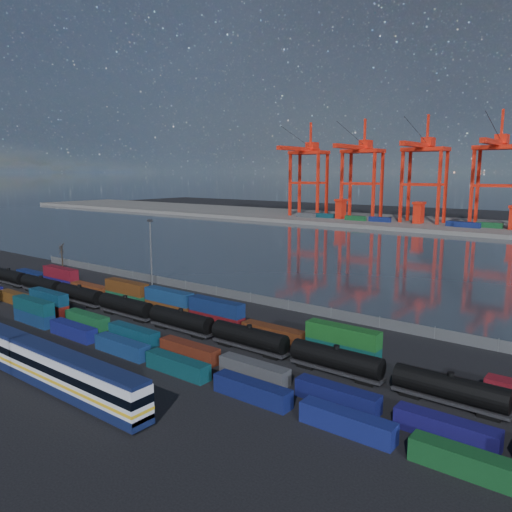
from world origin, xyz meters
The scene contains 13 objects.
ground centered at (0.00, 0.00, 0.00)m, with size 700.00×700.00×0.00m, color black.
harbor_water centered at (0.00, 105.00, 0.01)m, with size 700.00×700.00×0.00m, color #28303A.
far_quay centered at (0.00, 210.00, 1.00)m, with size 700.00×70.00×2.00m, color #514F4C.
container_row_south centered at (1.27, -9.07, 1.87)m, with size 138.47×2.23×4.75m.
container_row_mid centered at (-2.53, -3.81, 1.38)m, with size 140.27×2.22×4.73m.
container_row_north centered at (-0.84, 10.32, 2.13)m, with size 141.28×2.40×5.12m.
tanker_string centered at (3.03, 4.27, 2.16)m, with size 137.99×3.01×4.30m.
waterfront_fence centered at (0.00, 28.00, 1.00)m, with size 160.12×0.12×2.20m.
bare_tree centered at (-70.85, 26.24, 3.61)m, with size 1.84×1.92×7.33m.
yard_light_mast centered at (-30.00, 26.00, 9.30)m, with size 1.60×0.40×16.60m.
gantry_cranes centered at (-7.50, 203.48, 35.16)m, with size 197.06×42.36×57.36m.
quay_containers centered at (-11.00, 195.46, 3.30)m, with size 172.58×10.99×2.60m.
straddle_carriers centered at (-2.50, 200.00, 7.82)m, with size 140.00×7.00×11.10m.
Camera 1 is at (65.63, -55.09, 28.04)m, focal length 35.00 mm.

